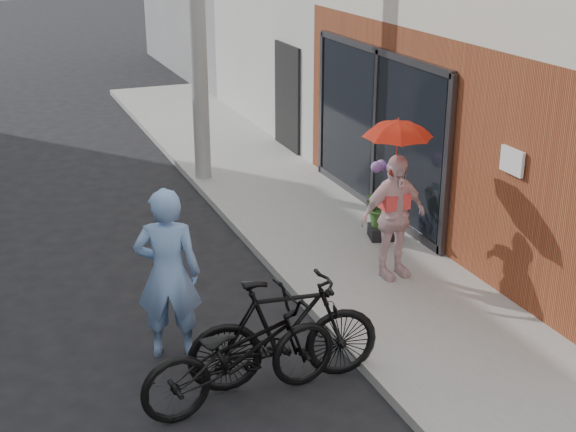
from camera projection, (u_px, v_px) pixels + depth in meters
ground at (262, 361)px, 8.58m from camera, size 80.00×80.00×0.00m
sidewalk at (355, 256)px, 11.03m from camera, size 2.20×24.00×0.12m
curb at (277, 270)px, 10.62m from camera, size 0.12×24.00×0.12m
officer at (168, 274)px, 8.39m from camera, size 0.81×0.66×1.91m
bike_left at (241, 353)px, 7.69m from camera, size 2.12×0.95×1.08m
bike_right at (284, 332)px, 7.98m from camera, size 2.02×0.79×1.18m
kimono_woman at (393, 217)px, 10.04m from camera, size 0.98×0.49×1.61m
parasol at (398, 127)px, 9.62m from camera, size 0.81×0.81×0.71m
planter at (382, 232)px, 11.46m from camera, size 0.43×0.43×0.18m
potted_plant at (383, 205)px, 11.31m from camera, size 0.56×0.49×0.63m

